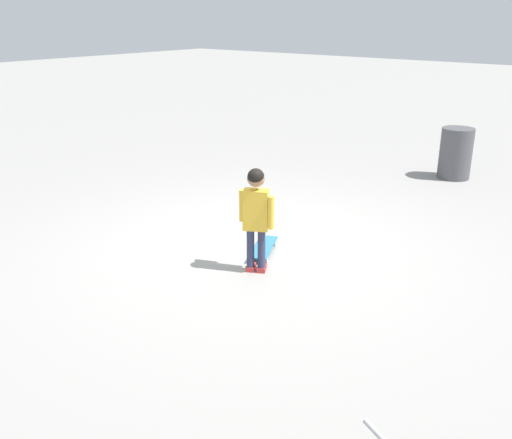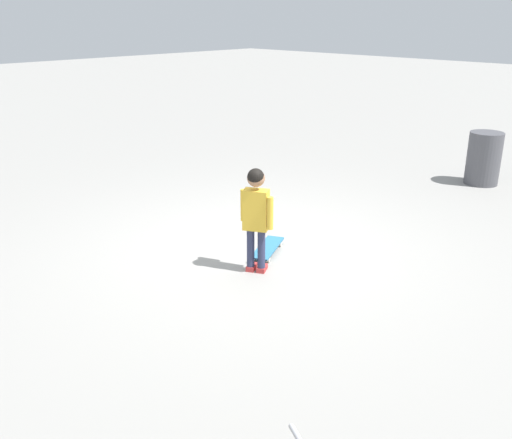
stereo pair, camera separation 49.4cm
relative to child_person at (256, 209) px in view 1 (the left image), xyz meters
The scene contains 4 objects.
ground_plane 0.88m from the child_person, 43.34° to the left, with size 50.00×50.00×0.00m, color gray.
child_person is the anchor object (origin of this frame).
skateboard 0.75m from the child_person, 28.78° to the left, with size 0.65×0.45×0.07m.
trash_bin 4.56m from the child_person, ahead, with size 0.49×0.49×0.78m, color #4C4C51.
Camera 1 is at (-4.39, -3.59, 2.44)m, focal length 39.49 mm.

